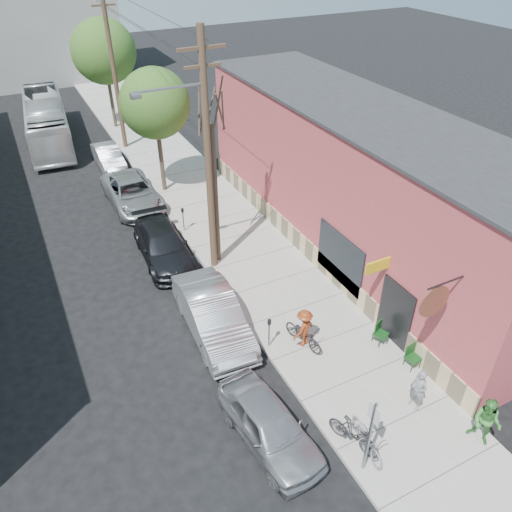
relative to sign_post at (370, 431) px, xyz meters
name	(u,v)px	position (x,y,z in m)	size (l,w,h in m)	color
ground	(220,383)	(-2.35, 4.81, -1.83)	(120.00, 120.00, 0.00)	black
sidewalk	(211,211)	(1.90, 15.81, -1.76)	(4.50, 58.00, 0.15)	#A6A49A
cafe_building	(358,183)	(6.64, 9.81, 1.47)	(6.60, 20.20, 6.61)	#B04147
end_cap_building	(5,11)	(-4.35, 46.81, 4.17)	(18.00, 8.00, 12.00)	gray
sign_post	(370,431)	(0.00, 0.00, 0.00)	(0.07, 0.45, 2.80)	slate
parking_meter_near	(269,329)	(-0.10, 5.52, -0.85)	(0.14, 0.14, 1.24)	slate
parking_meter_far	(183,216)	(-0.10, 14.45, -0.85)	(0.14, 0.14, 1.24)	slate
utility_pole_near	(206,155)	(0.04, 11.11, 3.58)	(3.57, 0.28, 10.00)	#503A28
utility_pole_far	(113,66)	(0.10, 26.42, 3.51)	(1.80, 0.28, 10.00)	#503A28
tree_bare	(215,197)	(0.45, 11.44, 1.49)	(0.24, 0.24, 6.34)	#44392C
tree_leafy_mid	(155,104)	(0.45, 19.19, 3.22)	(3.65, 3.65, 6.74)	#44392C
tree_leafy_far	(104,51)	(0.45, 30.53, 3.54)	(4.36, 4.36, 7.42)	#44392C
patio_chair_a	(381,334)	(3.60, 3.81, -1.24)	(0.50, 0.50, 0.88)	#103C14
patio_chair_b	(413,358)	(3.84, 2.36, -1.24)	(0.50, 0.50, 0.88)	#103C14
patron_grey	(418,390)	(2.77, 1.01, -0.90)	(0.57, 0.38, 1.57)	gray
patron_green	(486,422)	(3.67, -0.84, -0.83)	(0.83, 0.65, 1.71)	#387F33
cyclist	(304,328)	(1.05, 5.02, -0.90)	(1.01, 0.58, 1.56)	maroon
cyclist_bike	(304,334)	(1.05, 5.02, -1.21)	(0.62, 1.79, 0.94)	black
parked_bike_a	(354,434)	(0.16, 0.75, -1.16)	(0.49, 1.74, 1.05)	black
parked_bike_b	(367,438)	(0.46, 0.49, -1.21)	(0.62, 1.78, 0.94)	gray
car_0	(269,425)	(-1.92, 2.12, -1.12)	(1.67, 4.15, 1.41)	#9A9AA1
car_1	(213,315)	(-1.55, 7.25, -0.99)	(1.78, 5.10, 1.68)	#B8BBC1
car_2	(163,245)	(-1.68, 12.78, -1.11)	(2.02, 4.97, 1.44)	black
car_3	(133,193)	(-1.55, 18.42, -1.10)	(2.44, 5.30, 1.47)	#9EA2A5
car_4	(109,157)	(-1.55, 23.97, -1.18)	(1.38, 3.96, 1.30)	#B4B8BD
bus	(47,122)	(-4.22, 29.81, -0.35)	(2.49, 10.66, 2.97)	white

